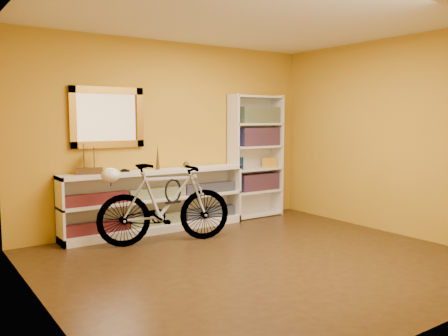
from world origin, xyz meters
TOP-DOWN VIEW (x-y plane):
  - floor at (0.00, 0.00)m, footprint 4.50×4.00m
  - ceiling at (0.00, 0.00)m, footprint 4.50×4.00m
  - back_wall at (0.00, 2.00)m, footprint 4.50×0.01m
  - left_wall at (-2.25, 0.00)m, footprint 0.01×4.00m
  - right_wall at (2.25, 0.00)m, footprint 0.01×4.00m
  - gilt_mirror at (-0.95, 1.97)m, footprint 0.98×0.06m
  - wall_socket at (0.90, 1.99)m, footprint 0.09×0.02m
  - console_unit at (-0.34, 1.81)m, footprint 2.60×0.35m
  - cd_row_lower at (-0.34, 1.79)m, footprint 2.50×0.13m
  - cd_row_upper at (-0.34, 1.79)m, footprint 2.50×0.13m
  - model_ship at (-1.26, 1.81)m, footprint 0.34×0.21m
  - toy_car at (-0.79, 1.81)m, footprint 0.00×0.00m
  - bronze_ornament at (-0.32, 1.81)m, footprint 0.06×0.06m
  - decorative_orb at (0.12, 1.81)m, footprint 0.09×0.09m
  - bookcase at (1.38, 1.84)m, footprint 0.90×0.30m
  - book_row_a at (1.43, 1.84)m, footprint 0.70×0.22m
  - book_row_b at (1.43, 1.84)m, footprint 0.70×0.22m
  - book_row_c at (1.43, 1.84)m, footprint 0.70×0.22m
  - travel_mug at (1.08, 1.82)m, footprint 0.08×0.08m
  - red_tin at (1.18, 1.87)m, footprint 0.19×0.19m
  - yellow_bag at (1.63, 1.80)m, footprint 0.21×0.15m
  - bicycle at (-0.52, 1.22)m, footprint 0.83×1.75m
  - helmet at (-1.15, 1.37)m, footprint 0.23×0.22m
  - u_lock at (-0.42, 1.19)m, footprint 0.23×0.02m

SIDE VIEW (x-z plane):
  - floor at x=0.00m, z-range -0.01..0.00m
  - cd_row_lower at x=-0.34m, z-range 0.10..0.24m
  - wall_socket at x=0.90m, z-range 0.21..0.29m
  - console_unit at x=-0.34m, z-range 0.00..0.85m
  - bicycle at x=-0.52m, z-range 0.00..1.00m
  - cd_row_upper at x=-0.34m, z-range 0.47..0.60m
  - book_row_a at x=1.43m, z-range 0.42..0.68m
  - u_lock at x=-0.42m, z-range 0.54..0.76m
  - yellow_bag at x=1.63m, z-range 0.76..0.92m
  - toy_car at x=-0.79m, z-range 0.85..0.85m
  - travel_mug at x=1.08m, z-range 0.77..0.95m
  - helmet at x=-1.15m, z-range 0.79..0.96m
  - decorative_orb at x=0.12m, z-range 0.85..0.94m
  - bookcase at x=1.38m, z-range 0.00..1.90m
  - bronze_ornament at x=-0.32m, z-range 0.85..1.19m
  - model_ship at x=-1.26m, z-range 0.85..1.23m
  - book_row_b at x=1.43m, z-range 1.11..1.40m
  - back_wall at x=0.00m, z-range 0.00..2.60m
  - left_wall at x=-2.25m, z-range 0.00..2.60m
  - right_wall at x=2.25m, z-range 0.00..2.60m
  - gilt_mirror at x=-0.95m, z-range 1.16..1.94m
  - red_tin at x=1.18m, z-range 1.46..1.67m
  - book_row_c at x=1.43m, z-range 1.46..1.71m
  - ceiling at x=0.00m, z-range 2.60..2.61m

